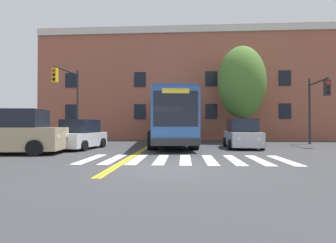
% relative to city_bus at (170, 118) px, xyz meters
% --- Properties ---
extents(ground_plane, '(120.00, 120.00, 0.00)m').
position_rel_city_bus_xyz_m(ground_plane, '(0.43, -9.88, -1.92)').
color(ground_plane, '#38383A').
extents(crosswalk, '(8.47, 3.23, 0.01)m').
position_rel_city_bus_xyz_m(crosswalk, '(1.05, -7.61, -1.92)').
color(crosswalk, white).
rests_on(crosswalk, ground).
extents(lane_line_yellow_inner, '(0.12, 36.00, 0.01)m').
position_rel_city_bus_xyz_m(lane_line_yellow_inner, '(-1.45, 6.39, -1.92)').
color(lane_line_yellow_inner, gold).
rests_on(lane_line_yellow_inner, ground).
extents(lane_line_yellow_outer, '(0.12, 36.00, 0.01)m').
position_rel_city_bus_xyz_m(lane_line_yellow_outer, '(-1.29, 6.39, -1.92)').
color(lane_line_yellow_outer, gold).
rests_on(lane_line_yellow_outer, ground).
extents(city_bus, '(3.71, 11.41, 3.54)m').
position_rel_city_bus_xyz_m(city_bus, '(0.00, 0.00, 0.00)').
color(city_bus, '#2D5699').
rests_on(city_bus, ground).
extents(car_white_near_lane, '(2.34, 4.09, 1.75)m').
position_rel_city_bus_xyz_m(car_white_near_lane, '(-5.22, -3.12, -1.12)').
color(car_white_near_lane, white).
rests_on(car_white_near_lane, ground).
extents(car_silver_far_lane, '(2.14, 4.07, 1.82)m').
position_rel_city_bus_xyz_m(car_silver_far_lane, '(4.64, -1.88, -1.09)').
color(car_silver_far_lane, '#B7BABF').
rests_on(car_silver_far_lane, ground).
extents(car_teal_behind_bus, '(2.76, 5.06, 2.23)m').
position_rel_city_bus_xyz_m(car_teal_behind_bus, '(-1.30, 9.66, -0.87)').
color(car_teal_behind_bus, '#236B70').
rests_on(car_teal_behind_bus, ground).
extents(car_tan_cross_street, '(4.96, 2.72, 2.21)m').
position_rel_city_bus_xyz_m(car_tan_cross_street, '(-7.44, -6.08, -0.87)').
color(car_tan_cross_street, tan).
rests_on(car_tan_cross_street, ground).
extents(traffic_light_near_corner, '(0.55, 3.22, 4.91)m').
position_rel_city_bus_xyz_m(traffic_light_near_corner, '(10.27, 0.30, 1.33)').
color(traffic_light_near_corner, '#28282D').
rests_on(traffic_light_near_corner, ground).
extents(traffic_light_far_corner, '(0.61, 3.28, 5.84)m').
position_rel_city_bus_xyz_m(traffic_light_far_corner, '(-7.69, 0.76, 2.02)').
color(traffic_light_far_corner, '#28282D').
rests_on(traffic_light_far_corner, ground).
extents(street_tree_curbside_large, '(5.18, 5.40, 7.92)m').
position_rel_city_bus_xyz_m(street_tree_curbside_large, '(5.77, 3.32, 3.02)').
color(street_tree_curbside_large, '#4C3D2D').
rests_on(street_tree_curbside_large, ground).
extents(building_facade, '(33.38, 8.22, 10.81)m').
position_rel_city_bus_xyz_m(building_facade, '(3.54, 9.96, 3.49)').
color(building_facade, '#9E5642').
rests_on(building_facade, ground).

